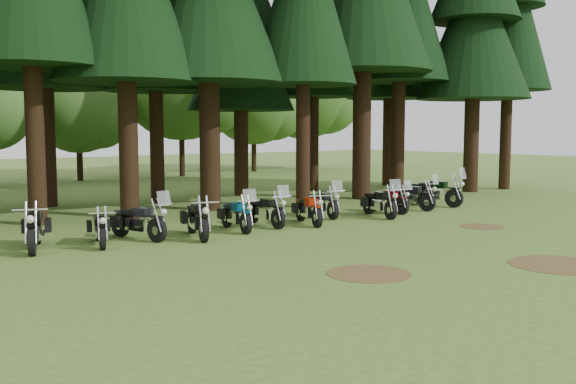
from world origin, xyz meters
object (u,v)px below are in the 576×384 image
object	(u,v)px
motorcycle_4	(236,216)
motorcycle_6	(309,211)
motorcycle_2	(138,223)
motorcycle_3	(197,221)
motorcycle_10	(409,197)
motorcycle_11	(434,193)
motorcycle_7	(323,204)
motorcycle_1	(100,229)
motorcycle_5	(265,212)
motorcycle_8	(380,204)
motorcycle_0	(35,230)
motorcycle_9	(388,201)

from	to	relation	value
motorcycle_4	motorcycle_6	size ratio (longest dim) A/B	1.04
motorcycle_2	motorcycle_3	distance (m)	1.62
motorcycle_10	motorcycle_11	distance (m)	1.73
motorcycle_4	motorcycle_11	world-z (taller)	motorcycle_11
motorcycle_7	motorcycle_10	bearing A→B (deg)	6.00
motorcycle_1	motorcycle_2	world-z (taller)	motorcycle_2
motorcycle_5	motorcycle_10	world-z (taller)	motorcycle_10
motorcycle_1	motorcycle_8	xyz separation A→B (m)	(9.79, -0.66, 0.05)
motorcycle_4	motorcycle_5	world-z (taller)	motorcycle_5
motorcycle_3	motorcycle_7	size ratio (longest dim) A/B	1.06
motorcycle_3	motorcycle_1	bearing A→B (deg)	-172.51
motorcycle_0	motorcycle_7	size ratio (longest dim) A/B	1.09
motorcycle_3	motorcycle_8	bearing A→B (deg)	17.16
motorcycle_1	motorcycle_4	xyz separation A→B (m)	(4.17, -0.15, 0.03)
motorcycle_1	motorcycle_7	distance (m)	8.23
motorcycle_0	motorcycle_10	xyz separation A→B (m)	(13.72, -0.32, -0.03)
motorcycle_1	motorcycle_11	xyz separation A→B (m)	(13.91, 0.28, 0.11)
motorcycle_0	motorcycle_5	size ratio (longest dim) A/B	1.06
motorcycle_9	motorcycle_11	bearing A→B (deg)	5.83
motorcycle_4	motorcycle_7	bearing A→B (deg)	20.24
motorcycle_8	motorcycle_0	bearing A→B (deg)	-168.83
motorcycle_0	motorcycle_8	xyz separation A→B (m)	(11.33, -1.07, -0.04)
motorcycle_1	motorcycle_3	bearing A→B (deg)	6.62
motorcycle_5	motorcycle_3	bearing A→B (deg)	-165.47
motorcycle_0	motorcycle_9	bearing A→B (deg)	18.70
motorcycle_4	motorcycle_6	distance (m)	2.59
motorcycle_0	motorcycle_3	distance (m)	4.27
motorcycle_0	motorcycle_11	bearing A→B (deg)	20.38
motorcycle_4	motorcycle_10	size ratio (longest dim) A/B	0.95
motorcycle_7	motorcycle_9	world-z (taller)	motorcycle_7
motorcycle_3	motorcycle_7	distance (m)	5.68
motorcycle_1	motorcycle_4	bearing A→B (deg)	15.46
motorcycle_10	motorcycle_3	bearing A→B (deg)	171.59
motorcycle_9	motorcycle_4	bearing A→B (deg)	-179.72
motorcycle_0	motorcycle_6	world-z (taller)	motorcycle_0
motorcycle_3	motorcycle_9	xyz separation A→B (m)	(8.23, 0.45, -0.06)
motorcycle_2	motorcycle_11	size ratio (longest dim) A/B	0.89
motorcycle_9	motorcycle_11	size ratio (longest dim) A/B	0.80
motorcycle_6	motorcycle_9	bearing A→B (deg)	24.94
motorcycle_4	motorcycle_9	distance (m)	6.69
motorcycle_8	motorcycle_9	world-z (taller)	motorcycle_8
motorcycle_9	motorcycle_1	bearing A→B (deg)	179.18
motorcycle_1	motorcycle_3	distance (m)	2.68
motorcycle_1	motorcycle_8	bearing A→B (deg)	13.67
motorcycle_4	motorcycle_10	world-z (taller)	motorcycle_10
motorcycle_3	motorcycle_10	size ratio (longest dim) A/B	1.00
motorcycle_1	motorcycle_4	world-z (taller)	motorcycle_4
motorcycle_4	motorcycle_11	bearing A→B (deg)	13.13
motorcycle_11	motorcycle_3	bearing A→B (deg)	172.15
motorcycle_1	motorcycle_2	size ratio (longest dim) A/B	0.88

